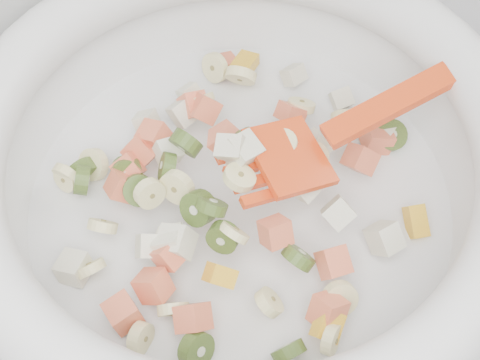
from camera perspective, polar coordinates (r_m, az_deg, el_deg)
mixing_bowl at (r=0.55m, az=0.00°, el=0.94°), size 0.48×0.43×0.12m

